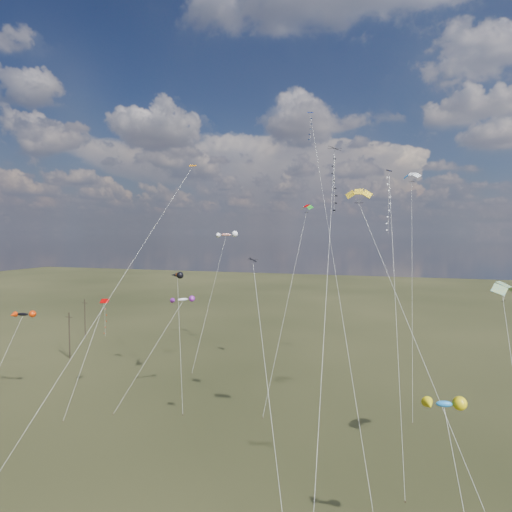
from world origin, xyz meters
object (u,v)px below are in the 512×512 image
(utility_pole_near, at_px, (69,335))
(novelty_black_orange, at_px, (23,315))
(diamond_black_high, at_px, (334,194))
(utility_pole_far, at_px, (85,318))
(parafoil_yellow, at_px, (359,193))

(utility_pole_near, distance_m, novelty_black_orange, 20.13)
(utility_pole_near, relative_size, diamond_black_high, 0.26)
(utility_pole_near, height_order, utility_pole_far, same)
(utility_pole_near, distance_m, utility_pole_far, 16.12)
(parafoil_yellow, bearing_deg, novelty_black_orange, 174.28)
(diamond_black_high, distance_m, parafoil_yellow, 2.77)
(utility_pole_near, xyz_separation_m, utility_pole_far, (-8.00, 14.00, 0.00))
(utility_pole_far, bearing_deg, novelty_black_orange, -63.72)
(diamond_black_high, height_order, parafoil_yellow, diamond_black_high)
(utility_pole_far, bearing_deg, parafoil_yellow, -31.15)
(parafoil_yellow, bearing_deg, diamond_black_high, 155.13)
(utility_pole_near, xyz_separation_m, novelty_black_orange, (7.47, -17.34, 6.99))
(utility_pole_near, relative_size, novelty_black_orange, 0.69)
(utility_pole_far, distance_m, parafoil_yellow, 72.24)
(utility_pole_near, bearing_deg, novelty_black_orange, -66.68)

